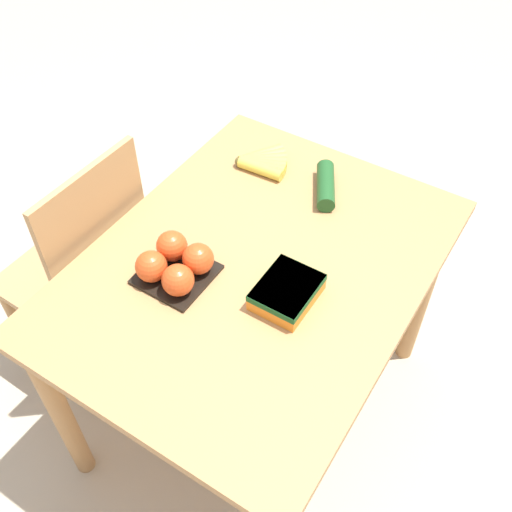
% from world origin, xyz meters
% --- Properties ---
extents(ground_plane, '(12.00, 12.00, 0.00)m').
position_xyz_m(ground_plane, '(0.00, 0.00, 0.00)').
color(ground_plane, '#B7A88E').
extents(dining_table, '(1.12, 0.85, 0.77)m').
position_xyz_m(dining_table, '(0.00, 0.00, 0.65)').
color(dining_table, '#B27F4C').
rests_on(dining_table, ground_plane).
extents(chair, '(0.43, 0.41, 0.96)m').
position_xyz_m(chair, '(-0.12, 0.59, 0.49)').
color(chair, tan).
rests_on(chair, ground_plane).
extents(banana_bunch, '(0.15, 0.16, 0.04)m').
position_xyz_m(banana_bunch, '(0.36, 0.21, 0.79)').
color(banana_bunch, brown).
rests_on(banana_bunch, dining_table).
extents(tomato_pack, '(0.18, 0.18, 0.09)m').
position_xyz_m(tomato_pack, '(-0.15, 0.15, 0.82)').
color(tomato_pack, black).
rests_on(tomato_pack, dining_table).
extents(carrot_bag, '(0.17, 0.14, 0.05)m').
position_xyz_m(carrot_bag, '(-0.06, -0.13, 0.80)').
color(carrot_bag, orange).
rests_on(carrot_bag, dining_table).
extents(cucumber_near, '(0.19, 0.13, 0.05)m').
position_xyz_m(cucumber_near, '(0.36, -0.02, 0.80)').
color(cucumber_near, '#1E5123').
rests_on(cucumber_near, dining_table).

